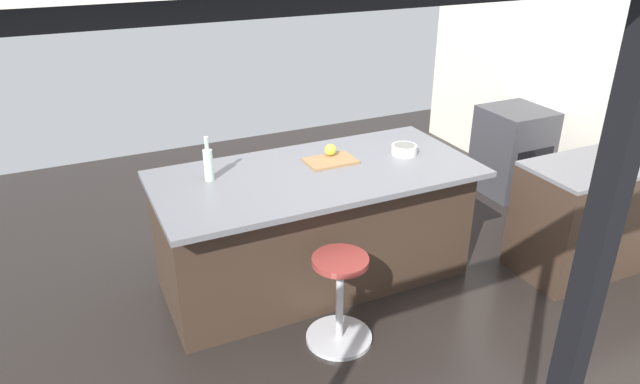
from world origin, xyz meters
TOP-DOWN VIEW (x-y plane):
  - ground_plane at (0.00, 0.00)m, footprint 6.84×6.84m
  - interior_partition_left at (-2.63, 0.00)m, footprint 0.15×5.19m
  - sink_cabinet at (-2.29, 0.57)m, footprint 2.02×0.60m
  - oven_range at (-2.28, -0.79)m, footprint 0.60×0.61m
  - kitchen_island at (0.20, -0.15)m, footprint 2.29×1.09m
  - stool_by_window at (0.35, 0.57)m, footprint 0.44×0.44m
  - cutting_board at (0.04, -0.22)m, footprint 0.36×0.24m
  - apple_yellow at (-0.00, -0.29)m, footprint 0.09×0.09m
  - water_bottle at (0.92, -0.28)m, footprint 0.06×0.06m
  - fruit_bowl at (-0.54, -0.13)m, footprint 0.19×0.19m

SIDE VIEW (x-z plane):
  - ground_plane at x=0.00m, z-range 0.00..0.00m
  - stool_by_window at x=0.35m, z-range -0.02..0.62m
  - oven_range at x=-2.28m, z-range 0.00..0.86m
  - sink_cabinet at x=-2.29m, z-range -0.13..1.04m
  - kitchen_island at x=0.20m, z-range 0.00..0.93m
  - cutting_board at x=0.04m, z-range 0.93..0.95m
  - fruit_bowl at x=-0.54m, z-range 0.93..1.00m
  - apple_yellow at x=0.00m, z-range 0.95..1.04m
  - water_bottle at x=0.92m, z-range 0.89..1.21m
  - interior_partition_left at x=-2.63m, z-range 0.00..2.68m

